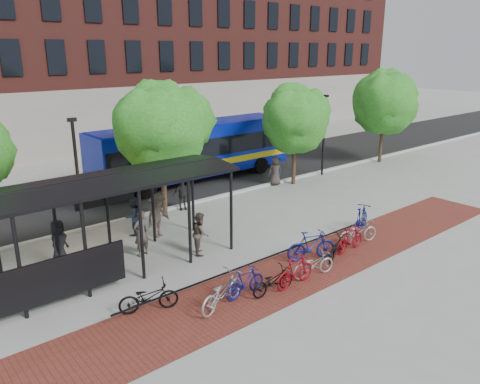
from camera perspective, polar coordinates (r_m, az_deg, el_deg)
ground at (r=22.39m, az=1.95°, el=-3.46°), size 160.00×160.00×0.00m
asphalt_street at (r=28.54m, az=-8.83°, el=0.89°), size 160.00×8.00×0.01m
curb at (r=25.32m, az=-4.10°, el=-0.90°), size 160.00×0.25×0.12m
brick_strip at (r=17.84m, az=7.95°, el=-9.17°), size 24.00×3.00×0.01m
bike_rack_rail at (r=17.56m, az=2.85°, el=-9.47°), size 12.00×0.05×0.95m
building_brick at (r=48.09m, az=-10.50°, el=19.32°), size 55.00×14.00×20.00m
bus_shelter at (r=16.92m, az=-17.79°, el=-0.39°), size 10.60×3.07×3.60m
tree_b at (r=22.22m, az=-9.47°, el=8.07°), size 5.15×4.20×6.47m
tree_c at (r=27.89m, az=6.83°, el=9.11°), size 4.66×3.80×5.92m
tree_d at (r=34.91m, az=17.27°, el=10.73°), size 5.39×4.40×6.55m
lamp_post_left at (r=21.06m, az=-19.20°, el=2.09°), size 0.35×0.20×5.12m
lamp_post_right at (r=30.41m, az=10.20°, el=7.12°), size 0.35×0.20×5.12m
bus at (r=28.91m, az=-5.53°, el=5.37°), size 13.15×3.18×3.55m
bike_0 at (r=15.08m, az=-11.09°, el=-12.44°), size 1.96×1.28×0.97m
bike_2 at (r=15.00m, az=-2.20°, el=-12.00°), size 2.20×1.27×1.10m
bike_3 at (r=15.63m, az=0.63°, el=-10.94°), size 1.66×0.52×0.99m
bike_4 at (r=15.85m, az=4.05°, el=-10.76°), size 1.74×0.69×0.90m
bike_5 at (r=16.34m, az=6.73°, el=-9.60°), size 1.80×0.57×1.07m
bike_6 at (r=17.12m, az=8.93°, el=-8.70°), size 1.83×0.93×0.92m
bike_7 at (r=18.29m, az=8.68°, el=-6.47°), size 2.05×1.29×1.19m
bike_8 at (r=18.66m, az=11.65°, el=-6.62°), size 1.82×1.19×0.91m
bike_9 at (r=19.37m, az=13.26°, el=-5.62°), size 1.75×0.57×1.04m
bike_10 at (r=20.26m, az=14.19°, el=-4.73°), size 2.01×1.12×1.00m
bike_11 at (r=21.37m, az=14.51°, el=-3.26°), size 2.14×1.28×1.24m
pedestrian_0 at (r=18.77m, az=-21.22°, el=-5.82°), size 1.04×1.03×1.82m
pedestrian_1 at (r=18.73m, az=-11.97°, el=-4.91°), size 0.77×0.59×1.90m
pedestrian_2 at (r=20.88m, az=-12.90°, el=-2.88°), size 0.99×0.86×1.75m
pedestrian_3 at (r=20.46m, az=-9.97°, el=-2.84°), size 1.41×1.08×1.93m
pedestrian_4 at (r=23.79m, az=-7.07°, el=-0.31°), size 1.01×0.64×1.59m
pedestrian_6 at (r=28.02m, az=4.34°, el=2.56°), size 0.98×0.81×1.73m
pedestrian_7 at (r=28.14m, az=4.57°, el=2.52°), size 0.71×0.65×1.63m
pedestrian_8 at (r=18.62m, az=-4.86°, el=-5.03°), size 0.98×1.05×1.71m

